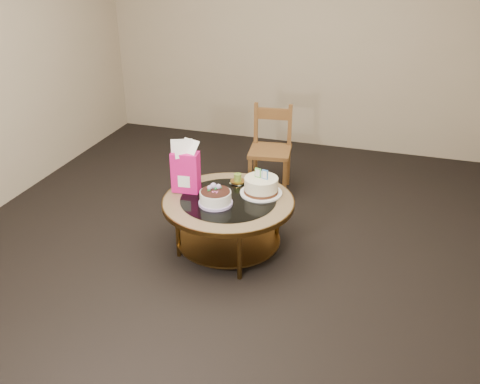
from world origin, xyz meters
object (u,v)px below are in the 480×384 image
(gift_bag, at_px, (185,167))
(decorated_cake, at_px, (215,198))
(cream_cake, at_px, (261,186))
(coffee_table, at_px, (228,208))
(dining_chair, at_px, (271,149))

(gift_bag, bearing_deg, decorated_cake, -31.39)
(decorated_cake, distance_m, cream_cake, 0.39)
(gift_bag, bearing_deg, coffee_table, -11.48)
(coffee_table, xyz_separation_m, dining_chair, (0.03, 1.18, 0.04))
(coffee_table, relative_size, gift_bag, 2.43)
(coffee_table, height_order, dining_chair, dining_chair)
(decorated_cake, bearing_deg, coffee_table, 58.40)
(coffee_table, xyz_separation_m, decorated_cake, (-0.06, -0.11, 0.13))
(coffee_table, height_order, gift_bag, gift_bag)
(gift_bag, distance_m, dining_chair, 1.23)
(gift_bag, height_order, dining_chair, gift_bag)
(gift_bag, bearing_deg, cream_cake, 7.13)
(cream_cake, distance_m, dining_chair, 1.03)
(coffee_table, distance_m, decorated_cake, 0.18)
(gift_bag, relative_size, dining_chair, 0.51)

